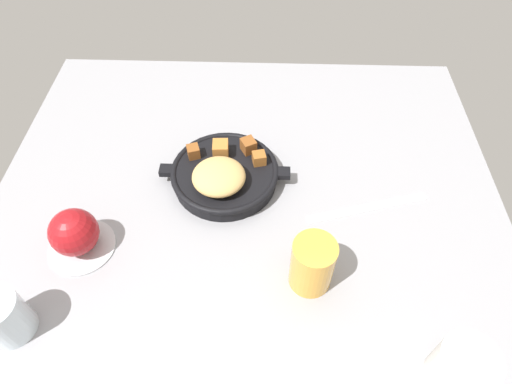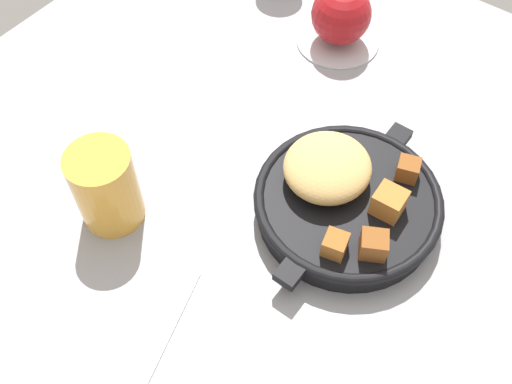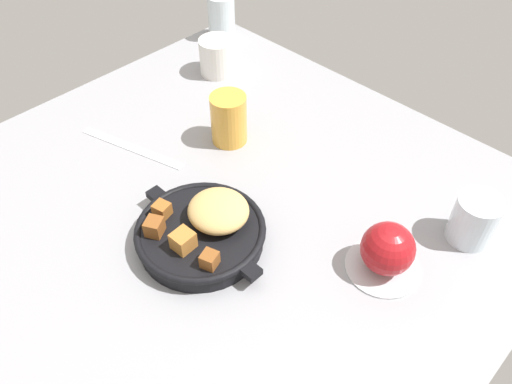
{
  "view_description": "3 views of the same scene",
  "coord_description": "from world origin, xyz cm",
  "px_view_note": "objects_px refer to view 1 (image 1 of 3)",
  "views": [
    {
      "loc": [
        -3.43,
        46.68,
        63.78
      ],
      "look_at": [
        -1.81,
        -2.33,
        3.15
      ],
      "focal_mm": 30.35,
      "sensor_mm": 36.0,
      "label": 1
    },
    {
      "loc": [
        -30.67,
        -21.07,
        56.23
      ],
      "look_at": [
        -1.76,
        0.43,
        4.29
      ],
      "focal_mm": 42.07,
      "sensor_mm": 36.0,
      "label": 2
    },
    {
      "loc": [
        46.18,
        -37.91,
        62.68
      ],
      "look_at": [
        5.22,
        3.9,
        3.59
      ],
      "focal_mm": 35.58,
      "sensor_mm": 36.0,
      "label": 3
    }
  ],
  "objects_px": {
    "red_apple": "(74,232)",
    "water_glass_short": "(3,317)",
    "butter_knife": "(368,207)",
    "ceramic_mug_white": "(461,369)",
    "juice_glass_amber": "(312,264)",
    "cast_iron_skillet": "(224,174)"
  },
  "relations": [
    {
      "from": "red_apple",
      "to": "water_glass_short",
      "type": "xyz_separation_m",
      "value": [
        0.06,
        0.14,
        -0.01
      ]
    },
    {
      "from": "cast_iron_skillet",
      "to": "butter_knife",
      "type": "height_order",
      "value": "cast_iron_skillet"
    },
    {
      "from": "cast_iron_skillet",
      "to": "juice_glass_amber",
      "type": "xyz_separation_m",
      "value": [
        -0.15,
        0.2,
        0.02
      ]
    },
    {
      "from": "cast_iron_skillet",
      "to": "water_glass_short",
      "type": "xyz_separation_m",
      "value": [
        0.29,
        0.3,
        0.01
      ]
    },
    {
      "from": "butter_knife",
      "to": "ceramic_mug_white",
      "type": "height_order",
      "value": "ceramic_mug_white"
    },
    {
      "from": "red_apple",
      "to": "ceramic_mug_white",
      "type": "height_order",
      "value": "red_apple"
    },
    {
      "from": "cast_iron_skillet",
      "to": "red_apple",
      "type": "distance_m",
      "value": 0.28
    },
    {
      "from": "water_glass_short",
      "to": "juice_glass_amber",
      "type": "xyz_separation_m",
      "value": [
        -0.45,
        -0.1,
        0.01
      ]
    },
    {
      "from": "butter_knife",
      "to": "water_glass_short",
      "type": "height_order",
      "value": "water_glass_short"
    },
    {
      "from": "cast_iron_skillet",
      "to": "red_apple",
      "type": "xyz_separation_m",
      "value": [
        0.23,
        0.15,
        0.02
      ]
    },
    {
      "from": "red_apple",
      "to": "juice_glass_amber",
      "type": "relative_size",
      "value": 0.81
    },
    {
      "from": "butter_knife",
      "to": "red_apple",
      "type": "bearing_deg",
      "value": -4.53
    },
    {
      "from": "butter_knife",
      "to": "juice_glass_amber",
      "type": "distance_m",
      "value": 0.19
    },
    {
      "from": "water_glass_short",
      "to": "red_apple",
      "type": "bearing_deg",
      "value": -112.88
    },
    {
      "from": "butter_knife",
      "to": "juice_glass_amber",
      "type": "bearing_deg",
      "value": 36.75
    },
    {
      "from": "butter_knife",
      "to": "ceramic_mug_white",
      "type": "relative_size",
      "value": 2.87
    },
    {
      "from": "butter_knife",
      "to": "water_glass_short",
      "type": "bearing_deg",
      "value": 7.68
    },
    {
      "from": "red_apple",
      "to": "cast_iron_skillet",
      "type": "bearing_deg",
      "value": -146.7
    },
    {
      "from": "ceramic_mug_white",
      "to": "water_glass_short",
      "type": "relative_size",
      "value": 0.99
    },
    {
      "from": "cast_iron_skillet",
      "to": "butter_knife",
      "type": "relative_size",
      "value": 1.08
    },
    {
      "from": "cast_iron_skillet",
      "to": "butter_knife",
      "type": "xyz_separation_m",
      "value": [
        -0.27,
        0.05,
        -0.02
      ]
    },
    {
      "from": "red_apple",
      "to": "water_glass_short",
      "type": "bearing_deg",
      "value": 67.12
    }
  ]
}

